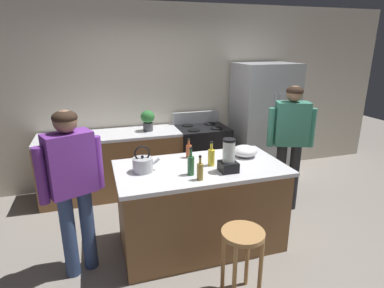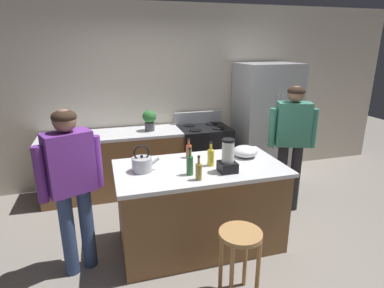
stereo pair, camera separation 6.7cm
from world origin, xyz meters
TOP-DOWN VIEW (x-y plane):
  - ground_plane at (0.00, 0.00)m, footprint 14.00×14.00m
  - back_wall at (0.00, 1.95)m, footprint 8.00×0.10m
  - kitchen_island at (0.00, 0.00)m, footprint 1.73×0.92m
  - back_counter_run at (-0.80, 1.55)m, footprint 2.00×0.64m
  - refrigerator at (1.57, 1.50)m, footprint 0.90×0.73m
  - stove_range at (0.54, 1.52)m, footprint 0.76×0.65m
  - person_by_island_left at (-1.24, -0.07)m, footprint 0.58×0.36m
  - person_by_sink_right at (1.34, 0.42)m, footprint 0.58×0.35m
  - bar_stool at (0.08, -0.85)m, footprint 0.36×0.36m
  - potted_plant at (-0.27, 1.55)m, footprint 0.20×0.20m
  - blender_appliance at (0.21, -0.21)m, footprint 0.17×0.17m
  - bottle_cooking_sauce at (-0.04, 0.29)m, footprint 0.06×0.06m
  - bottle_olive_oil at (-0.16, -0.18)m, footprint 0.07×0.07m
  - bottle_soda at (0.11, -0.01)m, footprint 0.07×0.07m
  - bottle_vinegar at (-0.12, -0.32)m, footprint 0.06×0.06m
  - mixing_bowl at (0.57, 0.14)m, footprint 0.27×0.27m
  - tea_kettle at (-0.59, 0.04)m, footprint 0.28×0.20m

SIDE VIEW (x-z plane):
  - ground_plane at x=0.00m, z-range 0.00..0.00m
  - back_counter_run at x=-0.80m, z-range 0.00..0.91m
  - kitchen_island at x=0.00m, z-range 0.00..0.92m
  - stove_range at x=0.54m, z-range -0.08..1.02m
  - bar_stool at x=0.08m, z-range 0.18..0.83m
  - refrigerator at x=1.57m, z-range 0.00..1.84m
  - person_by_island_left at x=-1.24m, z-range 0.17..1.76m
  - mixing_bowl at x=0.57m, z-range 0.91..1.04m
  - bottle_cooking_sauce at x=-0.04m, z-range 0.88..1.10m
  - tea_kettle at x=-0.59m, z-range 0.86..1.13m
  - person_by_sink_right at x=1.34m, z-range 0.18..1.81m
  - bottle_vinegar at x=-0.12m, z-range 0.88..1.12m
  - bottle_soda at x=0.11m, z-range 0.88..1.14m
  - bottle_olive_oil at x=-0.16m, z-range 0.88..1.15m
  - blender_appliance at x=0.21m, z-range 0.89..1.22m
  - potted_plant at x=-0.27m, z-range 0.94..1.24m
  - back_wall at x=0.00m, z-range 0.00..2.70m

